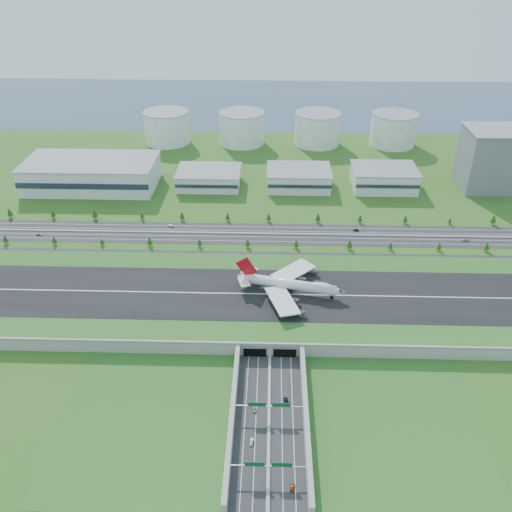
{
  "coord_description": "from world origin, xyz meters",
  "views": [
    {
      "loc": [
        -0.66,
        -286.11,
        210.17
      ],
      "look_at": [
        -10.52,
        35.0,
        15.6
      ],
      "focal_mm": 38.0,
      "sensor_mm": 36.0,
      "label": 1
    }
  ],
  "objects_px": {
    "fuel_tank_a": "(167,127)",
    "car_7": "(170,226)",
    "car_2": "(286,401)",
    "car_0": "(255,409)",
    "car_5": "(356,230)",
    "car_1": "(252,442)",
    "car_6": "(465,240)",
    "car_3": "(293,487)",
    "car_4": "(39,234)",
    "office_tower": "(488,159)",
    "boeing_747": "(290,284)"
  },
  "relations": [
    {
      "from": "fuel_tank_a",
      "to": "car_7",
      "type": "relative_size",
      "value": 8.91
    },
    {
      "from": "office_tower",
      "to": "car_1",
      "type": "height_order",
      "value": "office_tower"
    },
    {
      "from": "office_tower",
      "to": "boeing_747",
      "type": "bearing_deg",
      "value": -134.27
    },
    {
      "from": "office_tower",
      "to": "car_5",
      "type": "xyz_separation_m",
      "value": [
        -131.35,
        -92.61,
        -26.67
      ]
    },
    {
      "from": "fuel_tank_a",
      "to": "car_7",
      "type": "bearing_deg",
      "value": -79.82
    },
    {
      "from": "car_0",
      "to": "car_7",
      "type": "height_order",
      "value": "car_7"
    },
    {
      "from": "car_1",
      "to": "car_6",
      "type": "distance_m",
      "value": 256.89
    },
    {
      "from": "car_2",
      "to": "car_3",
      "type": "distance_m",
      "value": 50.66
    },
    {
      "from": "car_4",
      "to": "car_7",
      "type": "bearing_deg",
      "value": -89.35
    },
    {
      "from": "office_tower",
      "to": "car_6",
      "type": "relative_size",
      "value": 9.3
    },
    {
      "from": "car_3",
      "to": "car_6",
      "type": "distance_m",
      "value": 265.31
    },
    {
      "from": "car_4",
      "to": "car_5",
      "type": "height_order",
      "value": "car_4"
    },
    {
      "from": "car_2",
      "to": "car_7",
      "type": "height_order",
      "value": "car_7"
    },
    {
      "from": "boeing_747",
      "to": "car_4",
      "type": "xyz_separation_m",
      "value": [
        -198.63,
        84.58,
        -13.44
      ]
    },
    {
      "from": "fuel_tank_a",
      "to": "car_2",
      "type": "distance_m",
      "value": 415.59
    },
    {
      "from": "office_tower",
      "to": "car_3",
      "type": "bearing_deg",
      "value": -119.8
    },
    {
      "from": "car_5",
      "to": "office_tower",
      "type": "bearing_deg",
      "value": 140.4
    },
    {
      "from": "car_3",
      "to": "car_0",
      "type": "bearing_deg",
      "value": -58.21
    },
    {
      "from": "car_7",
      "to": "car_5",
      "type": "bearing_deg",
      "value": 109.23
    },
    {
      "from": "car_0",
      "to": "car_3",
      "type": "distance_m",
      "value": 47.85
    },
    {
      "from": "car_6",
      "to": "car_7",
      "type": "relative_size",
      "value": 1.05
    },
    {
      "from": "car_0",
      "to": "boeing_747",
      "type": "bearing_deg",
      "value": 72.78
    },
    {
      "from": "boeing_747",
      "to": "car_3",
      "type": "bearing_deg",
      "value": -77.72
    },
    {
      "from": "car_1",
      "to": "car_7",
      "type": "height_order",
      "value": "car_7"
    },
    {
      "from": "car_7",
      "to": "car_2",
      "type": "bearing_deg",
      "value": 46.17
    },
    {
      "from": "car_3",
      "to": "car_4",
      "type": "bearing_deg",
      "value": -39.04
    },
    {
      "from": "car_2",
      "to": "office_tower",
      "type": "bearing_deg",
      "value": -137.02
    },
    {
      "from": "car_3",
      "to": "car_7",
      "type": "height_order",
      "value": "car_7"
    },
    {
      "from": "car_4",
      "to": "office_tower",
      "type": "bearing_deg",
      "value": -83.72
    },
    {
      "from": "office_tower",
      "to": "car_5",
      "type": "height_order",
      "value": "office_tower"
    },
    {
      "from": "car_1",
      "to": "boeing_747",
      "type": "bearing_deg",
      "value": 88.79
    },
    {
      "from": "car_2",
      "to": "car_4",
      "type": "height_order",
      "value": "car_4"
    },
    {
      "from": "car_0",
      "to": "car_1",
      "type": "height_order",
      "value": "car_0"
    },
    {
      "from": "car_0",
      "to": "car_5",
      "type": "distance_m",
      "value": 207.94
    },
    {
      "from": "fuel_tank_a",
      "to": "car_7",
      "type": "height_order",
      "value": "fuel_tank_a"
    },
    {
      "from": "car_3",
      "to": "car_7",
      "type": "bearing_deg",
      "value": -59.17
    },
    {
      "from": "office_tower",
      "to": "boeing_747",
      "type": "height_order",
      "value": "office_tower"
    },
    {
      "from": "fuel_tank_a",
      "to": "car_7",
      "type": "xyz_separation_m",
      "value": [
        36.75,
        -204.61,
        -16.57
      ]
    },
    {
      "from": "car_6",
      "to": "car_7",
      "type": "bearing_deg",
      "value": 84.15
    },
    {
      "from": "car_0",
      "to": "car_6",
      "type": "height_order",
      "value": "car_6"
    },
    {
      "from": "boeing_747",
      "to": "car_0",
      "type": "relative_size",
      "value": 15.71
    },
    {
      "from": "car_3",
      "to": "fuel_tank_a",
      "type": "bearing_deg",
      "value": -64.13
    },
    {
      "from": "office_tower",
      "to": "car_2",
      "type": "xyz_separation_m",
      "value": [
        -191.27,
        -279.8,
        -26.65
      ]
    },
    {
      "from": "office_tower",
      "to": "car_4",
      "type": "distance_m",
      "value": 401.63
    },
    {
      "from": "car_2",
      "to": "car_4",
      "type": "distance_m",
      "value": 259.93
    },
    {
      "from": "car_4",
      "to": "car_6",
      "type": "bearing_deg",
      "value": -99.04
    },
    {
      "from": "office_tower",
      "to": "car_0",
      "type": "height_order",
      "value": "office_tower"
    },
    {
      "from": "car_0",
      "to": "car_4",
      "type": "distance_m",
      "value": 252.53
    },
    {
      "from": "car_1",
      "to": "car_0",
      "type": "bearing_deg",
      "value": 97.06
    },
    {
      "from": "office_tower",
      "to": "car_0",
      "type": "distance_m",
      "value": 354.4
    }
  ]
}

